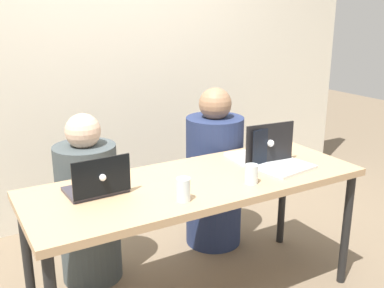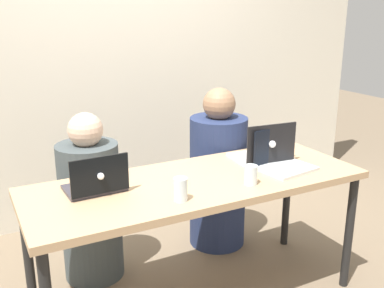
{
  "view_description": "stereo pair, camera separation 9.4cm",
  "coord_description": "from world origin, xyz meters",
  "px_view_note": "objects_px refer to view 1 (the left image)",
  "views": [
    {
      "loc": [
        -1.15,
        -1.93,
        1.63
      ],
      "look_at": [
        0.0,
        0.07,
        0.93
      ],
      "focal_mm": 42.0,
      "sensor_mm": 36.0,
      "label": 1
    },
    {
      "loc": [
        -1.07,
        -1.98,
        1.63
      ],
      "look_at": [
        0.0,
        0.07,
        0.93
      ],
      "focal_mm": 42.0,
      "sensor_mm": 36.0,
      "label": 2
    }
  ],
  "objects_px": {
    "laptop_back_left": "(97,185)",
    "laptop_back_right": "(261,152)",
    "water_glass_left": "(183,191)",
    "person_on_left": "(89,208)",
    "water_glass_right": "(251,175)",
    "person_on_right": "(214,176)",
    "laptop_front_right": "(280,159)"
  },
  "relations": [
    {
      "from": "laptop_back_left",
      "to": "laptop_back_right",
      "type": "height_order",
      "value": "laptop_back_right"
    },
    {
      "from": "water_glass_left",
      "to": "person_on_left",
      "type": "bearing_deg",
      "value": 108.41
    },
    {
      "from": "person_on_right",
      "to": "person_on_left",
      "type": "bearing_deg",
      "value": 5.69
    },
    {
      "from": "person_on_right",
      "to": "laptop_front_right",
      "type": "relative_size",
      "value": 3.44
    },
    {
      "from": "laptop_front_right",
      "to": "water_glass_right",
      "type": "height_order",
      "value": "laptop_front_right"
    },
    {
      "from": "water_glass_left",
      "to": "person_on_right",
      "type": "bearing_deg",
      "value": 48.68
    },
    {
      "from": "person_on_left",
      "to": "person_on_right",
      "type": "height_order",
      "value": "person_on_right"
    },
    {
      "from": "person_on_right",
      "to": "laptop_front_right",
      "type": "distance_m",
      "value": 0.68
    },
    {
      "from": "water_glass_right",
      "to": "person_on_left",
      "type": "bearing_deg",
      "value": 132.39
    },
    {
      "from": "person_on_left",
      "to": "laptop_back_left",
      "type": "xyz_separation_m",
      "value": [
        -0.08,
        -0.46,
        0.33
      ]
    },
    {
      "from": "laptop_back_right",
      "to": "person_on_left",
      "type": "bearing_deg",
      "value": -20.81
    },
    {
      "from": "person_on_left",
      "to": "laptop_back_right",
      "type": "height_order",
      "value": "person_on_left"
    },
    {
      "from": "person_on_left",
      "to": "water_glass_right",
      "type": "height_order",
      "value": "person_on_left"
    },
    {
      "from": "water_glass_right",
      "to": "laptop_front_right",
      "type": "bearing_deg",
      "value": 21.88
    },
    {
      "from": "person_on_left",
      "to": "water_glass_right",
      "type": "bearing_deg",
      "value": 133.78
    },
    {
      "from": "water_glass_left",
      "to": "laptop_back_left",
      "type": "bearing_deg",
      "value": 138.76
    },
    {
      "from": "person_on_right",
      "to": "laptop_front_right",
      "type": "xyz_separation_m",
      "value": [
        0.06,
        -0.61,
        0.3
      ]
    },
    {
      "from": "laptop_back_left",
      "to": "laptop_back_right",
      "type": "distance_m",
      "value": 1.02
    },
    {
      "from": "laptop_back_left",
      "to": "water_glass_right",
      "type": "bearing_deg",
      "value": 158.13
    },
    {
      "from": "person_on_left",
      "to": "laptop_back_right",
      "type": "relative_size",
      "value": 3.11
    },
    {
      "from": "person_on_right",
      "to": "laptop_back_left",
      "type": "height_order",
      "value": "person_on_right"
    },
    {
      "from": "laptop_back_right",
      "to": "water_glass_right",
      "type": "relative_size",
      "value": 3.32
    },
    {
      "from": "person_on_left",
      "to": "laptop_back_left",
      "type": "relative_size",
      "value": 3.56
    },
    {
      "from": "person_on_right",
      "to": "laptop_back_right",
      "type": "xyz_separation_m",
      "value": [
        0.04,
        -0.45,
        0.3
      ]
    },
    {
      "from": "laptop_back_left",
      "to": "water_glass_left",
      "type": "relative_size",
      "value": 2.61
    },
    {
      "from": "laptop_back_left",
      "to": "water_glass_right",
      "type": "distance_m",
      "value": 0.79
    },
    {
      "from": "laptop_front_right",
      "to": "laptop_back_right",
      "type": "xyz_separation_m",
      "value": [
        -0.02,
        0.15,
        0.0
      ]
    },
    {
      "from": "water_glass_left",
      "to": "water_glass_right",
      "type": "xyz_separation_m",
      "value": [
        0.42,
        0.02,
        -0.0
      ]
    },
    {
      "from": "water_glass_right",
      "to": "water_glass_left",
      "type": "bearing_deg",
      "value": -177.42
    },
    {
      "from": "laptop_front_right",
      "to": "water_glass_right",
      "type": "bearing_deg",
      "value": -166.67
    },
    {
      "from": "laptop_back_left",
      "to": "laptop_back_right",
      "type": "xyz_separation_m",
      "value": [
        1.02,
        0.01,
        0.01
      ]
    },
    {
      "from": "person_on_left",
      "to": "laptop_back_right",
      "type": "xyz_separation_m",
      "value": [
        0.94,
        -0.45,
        0.34
      ]
    }
  ]
}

